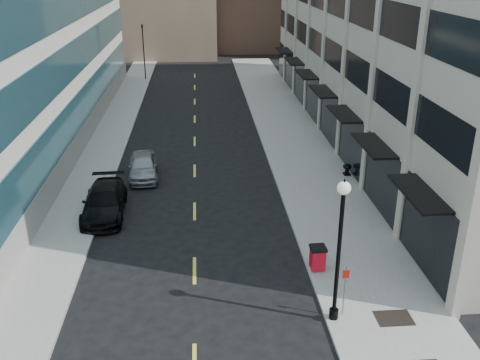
{
  "coord_description": "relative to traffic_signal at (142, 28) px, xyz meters",
  "views": [
    {
      "loc": [
        0.44,
        -12.44,
        12.9
      ],
      "look_at": [
        2.33,
        11.84,
        2.68
      ],
      "focal_mm": 40.0,
      "sensor_mm": 36.0,
      "label": 1
    }
  ],
  "objects": [
    {
      "name": "grate_far",
      "position": [
        13.1,
        -44.2,
        -5.56
      ],
      "size": [
        1.4,
        1.0,
        0.01
      ],
      "primitive_type": "cube",
      "color": "black",
      "rests_on": "sidewalk_right"
    },
    {
      "name": "sidewalk_left",
      "position": [
        -1.0,
        -28.0,
        -5.64
      ],
      "size": [
        3.0,
        80.0,
        0.15
      ],
      "primitive_type": "cube",
      "color": "gray",
      "rests_on": "ground"
    },
    {
      "name": "car_silver_sedan",
      "position": [
        2.3,
        -28.83,
        -4.97
      ],
      "size": [
        2.11,
        4.52,
        1.5
      ],
      "primitive_type": "imported",
      "rotation": [
        0.0,
        0.0,
        0.08
      ],
      "color": "#94979C",
      "rests_on": "ground"
    },
    {
      "name": "sign_post",
      "position": [
        11.2,
        -43.8,
        -4.18
      ],
      "size": [
        0.25,
        0.07,
        2.12
      ],
      "rotation": [
        0.0,
        0.0,
        -0.1
      ],
      "color": "slate",
      "rests_on": "sidewalk_right"
    },
    {
      "name": "sidewalk_right",
      "position": [
        13.0,
        -28.0,
        -5.64
      ],
      "size": [
        5.0,
        80.0,
        0.15
      ],
      "primitive_type": "cube",
      "color": "gray",
      "rests_on": "ground"
    },
    {
      "name": "urn_planter",
      "position": [
        15.1,
        -29.81,
        -5.11
      ],
      "size": [
        0.54,
        0.54,
        0.75
      ],
      "rotation": [
        0.0,
        0.0,
        0.07
      ],
      "color": "black",
      "rests_on": "sidewalk_right"
    },
    {
      "name": "car_black_pickup",
      "position": [
        0.7,
        -34.0,
        -4.95
      ],
      "size": [
        2.33,
        5.33,
        1.53
      ],
      "primitive_type": "imported",
      "rotation": [
        0.0,
        0.0,
        0.04
      ],
      "color": "black",
      "rests_on": "ground"
    },
    {
      "name": "lamppost",
      "position": [
        10.8,
        -44.0,
        -2.17
      ],
      "size": [
        0.48,
        0.48,
        5.79
      ],
      "color": "black",
      "rests_on": "sidewalk_right"
    },
    {
      "name": "traffic_signal",
      "position": [
        0.0,
        0.0,
        0.0
      ],
      "size": [
        0.66,
        0.66,
        6.98
      ],
      "color": "black",
      "rests_on": "ground"
    },
    {
      "name": "building_right",
      "position": [
        22.44,
        -21.01,
        3.28
      ],
      "size": [
        15.3,
        46.5,
        18.25
      ],
      "color": "#B9B29C",
      "rests_on": "ground"
    },
    {
      "name": "trash_bin",
      "position": [
        10.9,
        -40.53,
        -4.97
      ],
      "size": [
        0.71,
        0.78,
        1.12
      ],
      "rotation": [
        0.0,
        0.0,
        0.03
      ],
      "color": "red",
      "rests_on": "sidewalk_right"
    },
    {
      "name": "road_centerline",
      "position": [
        5.5,
        -31.0,
        -5.71
      ],
      "size": [
        0.15,
        68.2,
        0.01
      ],
      "color": "#D8CC4C",
      "rests_on": "ground"
    }
  ]
}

